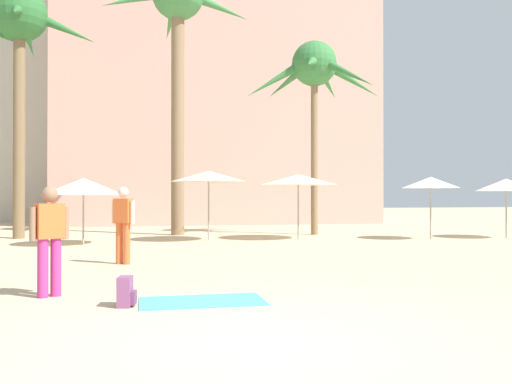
{
  "coord_description": "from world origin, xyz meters",
  "views": [
    {
      "loc": [
        -1.17,
        -5.51,
        1.55
      ],
      "look_at": [
        0.9,
        4.21,
        1.62
      ],
      "focal_mm": 37.78,
      "sensor_mm": 36.0,
      "label": 1
    }
  ],
  "objects": [
    {
      "name": "beach_towel",
      "position": [
        -0.3,
        2.36,
        0.01
      ],
      "size": [
        1.81,
        0.99,
        0.01
      ],
      "primitive_type": "cube",
      "rotation": [
        0.0,
        0.0,
        -0.0
      ],
      "color": "#4CC6D6",
      "rests_on": "ground"
    },
    {
      "name": "person_near_right",
      "position": [
        -2.56,
        3.22,
        0.93
      ],
      "size": [
        0.57,
        0.39,
        1.69
      ],
      "rotation": [
        0.0,
        0.0,
        2.08
      ],
      "color": "#B7337F",
      "rests_on": "ground"
    },
    {
      "name": "person_mid_right",
      "position": [
        -1.59,
        7.09,
        0.96
      ],
      "size": [
        0.56,
        0.41,
        1.75
      ],
      "rotation": [
        0.0,
        0.0,
        4.13
      ],
      "color": "orange",
      "rests_on": "ground"
    },
    {
      "name": "ground",
      "position": [
        0.0,
        0.0,
        0.0
      ],
      "size": [
        120.0,
        120.0,
        0.0
      ],
      "primitive_type": "plane",
      "color": "#C6B28C"
    },
    {
      "name": "cafe_umbrella_3",
      "position": [
        4.32,
        13.05,
        2.13
      ],
      "size": [
        2.79,
        2.79,
        2.33
      ],
      "color": "gray",
      "rests_on": "ground"
    },
    {
      "name": "hotel_pink",
      "position": [
        3.15,
        27.67,
        8.32
      ],
      "size": [
        17.72,
        10.63,
        16.64
      ],
      "primitive_type": "cube",
      "color": "#DB9989",
      "rests_on": "ground"
    },
    {
      "name": "backpack",
      "position": [
        -1.39,
        2.24,
        0.2
      ],
      "size": [
        0.28,
        0.32,
        0.42
      ],
      "rotation": [
        0.0,
        0.0,
        6.12
      ],
      "color": "#854774",
      "rests_on": "ground"
    },
    {
      "name": "hotel_tower_gray",
      "position": [
        -8.39,
        34.59,
        15.08
      ],
      "size": [
        15.2,
        11.41,
        30.16
      ],
      "primitive_type": "cube",
      "color": "beige",
      "rests_on": "ground"
    },
    {
      "name": "cafe_umbrella_5",
      "position": [
        11.97,
        11.96,
        1.96
      ],
      "size": [
        2.15,
        2.15,
        2.19
      ],
      "color": "gray",
      "rests_on": "ground"
    },
    {
      "name": "palm_tree_far_left",
      "position": [
        5.63,
        15.11,
        6.5
      ],
      "size": [
        5.86,
        5.84,
        7.78
      ],
      "color": "#896B4C",
      "rests_on": "ground"
    },
    {
      "name": "palm_tree_right",
      "position": [
        0.21,
        16.04,
        8.65
      ],
      "size": [
        6.04,
        5.97,
        10.67
      ],
      "color": "#896B4C",
      "rests_on": "ground"
    },
    {
      "name": "cafe_umbrella_4",
      "position": [
        8.93,
        12.0,
        2.03
      ],
      "size": [
        2.02,
        2.02,
        2.23
      ],
      "color": "gray",
      "rests_on": "ground"
    },
    {
      "name": "palm_tree_far_right",
      "position": [
        -5.56,
        15.45,
        7.62
      ],
      "size": [
        5.56,
        5.5,
        9.19
      ],
      "color": "brown",
      "rests_on": "ground"
    },
    {
      "name": "cafe_umbrella_0",
      "position": [
        -2.98,
        12.27,
        1.85
      ],
      "size": [
        2.56,
        2.56,
        2.12
      ],
      "color": "gray",
      "rests_on": "ground"
    },
    {
      "name": "cafe_umbrella_1",
      "position": [
        1.09,
        13.03,
        2.23
      ],
      "size": [
        2.64,
        2.64,
        2.42
      ],
      "color": "gray",
      "rests_on": "ground"
    }
  ]
}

